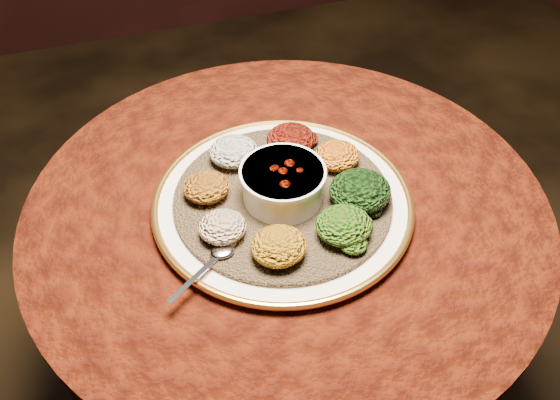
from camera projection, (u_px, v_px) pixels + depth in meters
name	position (u px, v px, depth m)	size (l,w,h in m)	color
table	(286.00, 266.00, 1.26)	(0.96, 0.96, 0.73)	black
platter	(283.00, 203.00, 1.12)	(0.48, 0.48, 0.02)	white
injera	(283.00, 199.00, 1.11)	(0.39, 0.39, 0.01)	brown
stew_bowl	(283.00, 182.00, 1.08)	(0.15, 0.15, 0.06)	white
spoon	(218.00, 256.00, 1.01)	(0.13, 0.09, 0.01)	silver
portion_ayib	(233.00, 151.00, 1.16)	(0.09, 0.09, 0.04)	beige
portion_kitfo	(291.00, 139.00, 1.19)	(0.09, 0.09, 0.05)	black
portion_tikil	(337.00, 156.00, 1.16)	(0.08, 0.08, 0.04)	#C27210
portion_gomen	(360.00, 191.00, 1.08)	(0.11, 0.10, 0.05)	black
portion_mixveg	(344.00, 225.00, 1.03)	(0.09, 0.09, 0.05)	#A4270A
portion_kik	(279.00, 246.00, 1.00)	(0.09, 0.09, 0.04)	#A8630E
portion_timatim	(223.00, 227.00, 1.03)	(0.08, 0.08, 0.04)	#700609
portion_shiro	(206.00, 187.00, 1.10)	(0.08, 0.08, 0.04)	#874910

